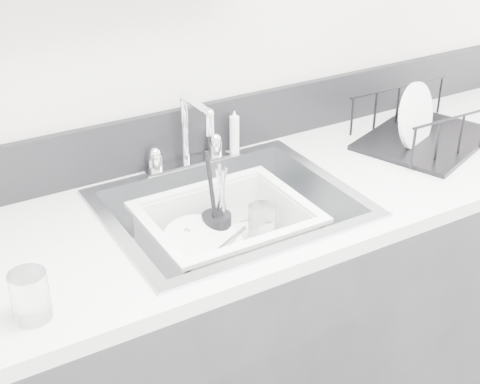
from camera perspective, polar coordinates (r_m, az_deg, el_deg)
counter_run at (r=2.00m, az=-0.74°, el=-12.58°), size 3.20×0.62×0.92m
backsplash at (r=1.93m, az=-5.26°, el=4.82°), size 3.20×0.02×0.16m
sink at (r=1.77m, az=-0.82°, el=-3.58°), size 0.64×0.52×0.20m
faucet at (r=1.89m, az=-4.54°, el=3.73°), size 0.26×0.18×0.23m
side_sprayer at (r=1.96m, az=-0.48°, el=5.10°), size 0.03×0.03×0.14m
wash_tub at (r=1.75m, az=-1.13°, el=-3.87°), size 0.47×0.41×0.16m
plate_stack at (r=1.74m, az=-2.75°, el=-5.63°), size 0.28×0.27×0.11m
utensil_cup at (r=1.81m, az=-2.02°, el=-3.10°), size 0.08×0.08×0.27m
ladle at (r=1.75m, az=-2.66°, el=-5.04°), size 0.25×0.28×0.08m
tumbler_in_tub at (r=1.83m, az=1.88°, el=-2.76°), size 0.08×0.08×0.11m
tumbler_counter at (r=1.38m, az=-17.46°, el=-8.46°), size 0.09×0.09×0.10m
dish_rack at (r=2.13m, az=15.73°, el=5.98°), size 0.50×0.44×0.14m
bowl_small at (r=1.78m, az=1.97°, el=-5.28°), size 0.13×0.13×0.04m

